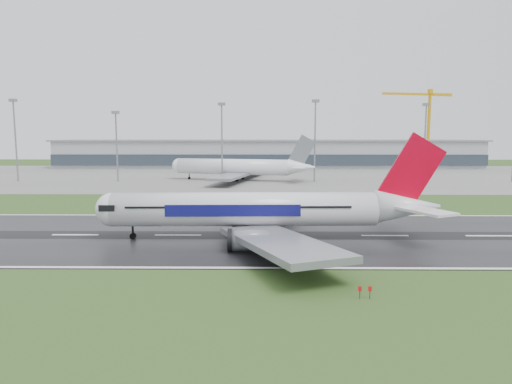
{
  "coord_description": "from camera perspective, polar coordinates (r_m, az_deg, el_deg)",
  "views": [
    {
      "loc": [
        -3.9,
        -87.59,
        19.72
      ],
      "look_at": [
        -5.01,
        12.0,
        7.0
      ],
      "focal_mm": 32.48,
      "sensor_mm": 36.0,
      "label": 1
    }
  ],
  "objects": [
    {
      "name": "ground",
      "position": [
        89.87,
        3.12,
        -5.41
      ],
      "size": [
        520.0,
        520.0,
        0.0
      ],
      "primitive_type": "plane",
      "color": "#274419",
      "rests_on": "ground"
    },
    {
      "name": "runway",
      "position": [
        89.86,
        3.12,
        -5.38
      ],
      "size": [
        400.0,
        45.0,
        0.1
      ],
      "primitive_type": "cube",
      "color": "black",
      "rests_on": "ground"
    },
    {
      "name": "apron",
      "position": [
        213.54,
        1.68,
        1.99
      ],
      "size": [
        400.0,
        130.0,
        0.08
      ],
      "primitive_type": "cube",
      "color": "slate",
      "rests_on": "ground"
    },
    {
      "name": "terminal",
      "position": [
        272.9,
        1.46,
        4.71
      ],
      "size": [
        240.0,
        36.0,
        15.0
      ],
      "primitive_type": "cube",
      "color": "#92959D",
      "rests_on": "ground"
    },
    {
      "name": "main_airliner",
      "position": [
        85.49,
        1.61,
        0.43
      ],
      "size": [
        65.52,
        62.55,
        18.87
      ],
      "primitive_type": null,
      "rotation": [
        0.0,
        0.0,
        0.03
      ],
      "color": "silver",
      "rests_on": "runway"
    },
    {
      "name": "parked_airliner",
      "position": [
        192.39,
        -2.16,
        4.14
      ],
      "size": [
        74.04,
        70.84,
        18.28
      ],
      "primitive_type": null,
      "rotation": [
        0.0,
        0.0,
        -0.23
      ],
      "color": "white",
      "rests_on": "apron"
    },
    {
      "name": "tower_crane",
      "position": [
        305.44,
        20.49,
        7.43
      ],
      "size": [
        45.94,
        13.9,
        45.98
      ],
      "primitive_type": null,
      "rotation": [
        0.0,
        0.0,
        0.25
      ],
      "color": "#D0940C",
      "rests_on": "ground"
    },
    {
      "name": "floodmast_0",
      "position": [
        212.47,
        -27.49,
        5.48
      ],
      "size": [
        0.64,
        0.64,
        32.18
      ],
      "primitive_type": "cylinder",
      "color": "gray",
      "rests_on": "ground"
    },
    {
      "name": "floodmast_1",
      "position": [
        196.62,
        -16.77,
        5.2
      ],
      "size": [
        0.64,
        0.64,
        27.33
      ],
      "primitive_type": "cylinder",
      "color": "gray",
      "rests_on": "ground"
    },
    {
      "name": "floodmast_2",
      "position": [
        188.31,
        -4.21,
        5.91
      ],
      "size": [
        0.64,
        0.64,
        30.62
      ],
      "primitive_type": "cylinder",
      "color": "gray",
      "rests_on": "ground"
    },
    {
      "name": "floodmast_3",
      "position": [
        188.88,
        7.27,
        6.06
      ],
      "size": [
        0.64,
        0.64,
        31.81
      ],
      "primitive_type": "cylinder",
      "color": "gray",
      "rests_on": "ground"
    },
    {
      "name": "floodmast_4",
      "position": [
        198.86,
        20.06,
        5.53
      ],
      "size": [
        0.64,
        0.64,
        30.37
      ],
      "primitive_type": "cylinder",
      "color": "gray",
      "rests_on": "ground"
    }
  ]
}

